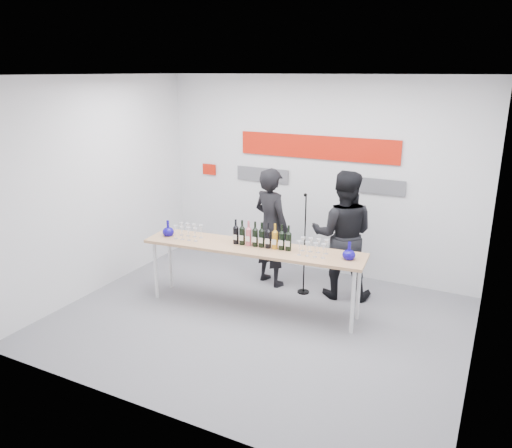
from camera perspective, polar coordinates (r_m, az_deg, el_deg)
name	(u,v)px	position (r m, az deg, el deg)	size (l,w,h in m)	color
ground	(257,321)	(6.46, 0.13, -11.01)	(5.00, 5.00, 0.00)	slate
back_wall	(316,176)	(7.69, 6.89, 5.41)	(5.00, 0.04, 3.00)	silver
signage	(313,157)	(7.63, 6.49, 7.67)	(3.38, 0.02, 0.79)	red
tasting_table	(253,251)	(6.46, -0.40, -3.14)	(2.96, 0.87, 0.87)	tan
wine_bottles	(262,235)	(6.37, 0.65, -1.24)	(0.80, 0.15, 0.33)	black
decanter_left	(168,228)	(6.94, -10.02, -0.46)	(0.16, 0.16, 0.21)	#110781
decanter_right	(349,251)	(6.09, 10.59, -3.01)	(0.16, 0.16, 0.21)	#110781
glasses_left	(188,232)	(6.79, -7.74, -0.88)	(0.38, 0.25, 0.18)	silver
glasses_right	(313,247)	(6.18, 6.52, -2.67)	(0.38, 0.25, 0.18)	silver
presenter_left	(271,227)	(7.24, 1.74, -0.36)	(0.63, 0.42, 1.74)	black
presenter_right	(343,235)	(6.92, 9.87, -1.23)	(0.87, 0.68, 1.79)	black
mic_stand	(304,263)	(7.07, 5.51, -4.50)	(0.17, 0.17, 1.47)	black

